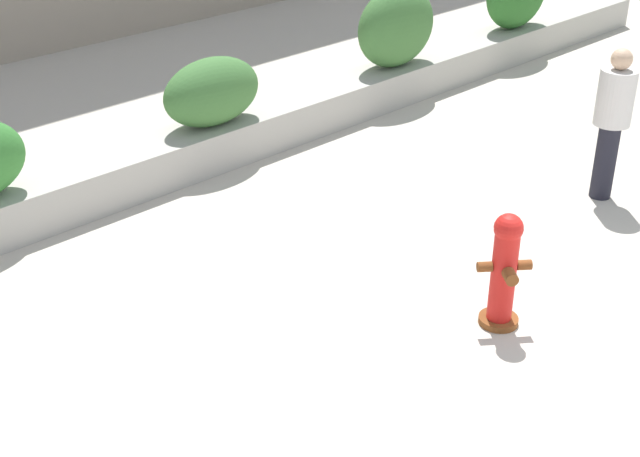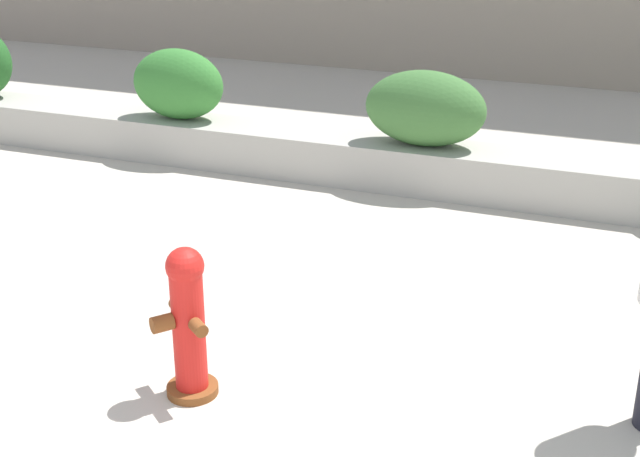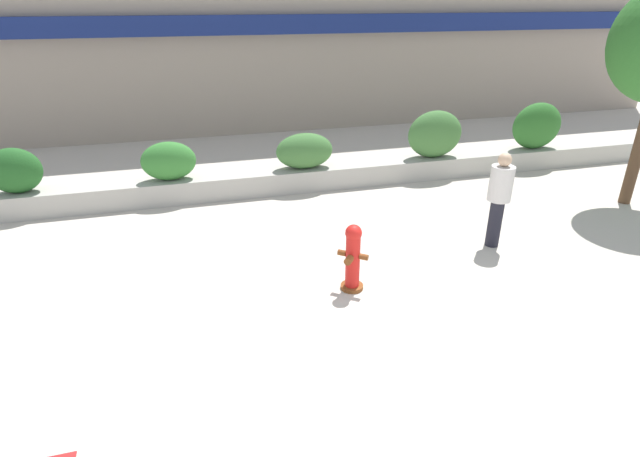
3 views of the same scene
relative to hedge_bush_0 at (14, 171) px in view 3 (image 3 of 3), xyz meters
The scene contains 10 objects.
ground_plane 8.78m from the hedge_bush_0, 43.46° to the right, with size 120.00×120.00×0.00m, color beige.
building_facade 9.22m from the hedge_bush_0, 43.39° to the left, with size 30.00×1.36×8.00m.
planter_wall_low 6.37m from the hedge_bush_0, ahead, with size 18.00×0.70×0.50m, color #B7B2A8.
hedge_bush_0 is the anchor object (origin of this frame).
hedge_bush_1 2.97m from the hedge_bush_0, ahead, with size 1.16×0.63×0.84m, color #387F33.
hedge_bush_2 5.98m from the hedge_bush_0, ahead, with size 1.32×0.70×0.82m, color #427538.
hedge_bush_3 9.27m from the hedge_bush_0, ahead, with size 1.39×0.70×1.15m, color #427538.
hedge_bush_4 12.18m from the hedge_bush_0, ahead, with size 1.37×0.65×1.19m, color #2D6B28.
fire_hydrant 7.22m from the hedge_bush_0, 39.16° to the right, with size 0.49×0.49×1.08m.
pedestrian 9.35m from the hedge_bush_0, 24.11° to the right, with size 0.53×0.53×1.73m.
Camera 3 is at (-3.01, -4.81, 4.11)m, focal length 28.00 mm.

